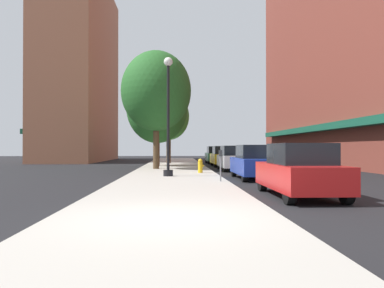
% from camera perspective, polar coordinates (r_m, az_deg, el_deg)
% --- Properties ---
extents(ground_plane, '(90.00, 90.00, 0.00)m').
position_cam_1_polar(ground_plane, '(25.97, 6.09, -3.92)').
color(ground_plane, black).
extents(sidewalk_slab, '(4.80, 50.00, 0.12)m').
position_cam_1_polar(sidewalk_slab, '(26.69, -2.77, -3.71)').
color(sidewalk_slab, '#A8A399').
rests_on(sidewalk_slab, ground).
extents(building_right_brick, '(6.80, 40.00, 24.63)m').
position_cam_1_polar(building_right_brick, '(34.84, 24.11, 17.49)').
color(building_right_brick, brown).
rests_on(building_right_brick, ground).
extents(building_far_background, '(6.80, 18.00, 20.90)m').
position_cam_1_polar(building_far_background, '(46.89, -16.39, 10.41)').
color(building_far_background, '#9E6047').
rests_on(building_far_background, ground).
extents(lamppost, '(0.48, 0.48, 5.90)m').
position_cam_1_polar(lamppost, '(18.94, -3.58, 4.52)').
color(lamppost, black).
rests_on(lamppost, sidewalk_slab).
extents(fire_hydrant, '(0.33, 0.26, 0.79)m').
position_cam_1_polar(fire_hydrant, '(21.34, 1.26, -3.26)').
color(fire_hydrant, gold).
rests_on(fire_hydrant, sidewalk_slab).
extents(parking_meter_near, '(0.14, 0.09, 1.31)m').
position_cam_1_polar(parking_meter_near, '(15.95, 4.30, -2.63)').
color(parking_meter_near, slate).
rests_on(parking_meter_near, sidewalk_slab).
extents(tree_near, '(4.67, 4.67, 7.89)m').
position_cam_1_polar(tree_near, '(25.74, -5.39, 7.89)').
color(tree_near, '#4C3823').
rests_on(tree_near, sidewalk_slab).
extents(tree_mid, '(4.80, 4.80, 7.29)m').
position_cam_1_polar(tree_mid, '(30.12, -5.24, 5.37)').
color(tree_mid, '#4C3823').
rests_on(tree_mid, sidewalk_slab).
extents(tree_far, '(3.73, 3.73, 6.40)m').
position_cam_1_polar(tree_far, '(34.57, -3.53, 4.13)').
color(tree_far, '#4C3823').
rests_on(tree_far, sidewalk_slab).
extents(car_red, '(1.80, 4.30, 1.66)m').
position_cam_1_polar(car_red, '(12.24, 15.76, -3.90)').
color(car_red, black).
rests_on(car_red, ground).
extents(car_blue, '(1.80, 4.30, 1.66)m').
position_cam_1_polar(car_blue, '(18.69, 9.39, -2.75)').
color(car_blue, black).
rests_on(car_blue, ground).
extents(car_white, '(1.80, 4.30, 1.66)m').
position_cam_1_polar(car_white, '(25.39, 6.27, -2.18)').
color(car_white, black).
rests_on(car_white, ground).
extents(car_yellow, '(1.80, 4.30, 1.66)m').
position_cam_1_polar(car_yellow, '(31.11, 4.68, -1.88)').
color(car_yellow, black).
rests_on(car_yellow, ground).
extents(car_green, '(1.80, 4.30, 1.66)m').
position_cam_1_polar(car_green, '(36.93, 3.58, -1.67)').
color(car_green, black).
rests_on(car_green, ground).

